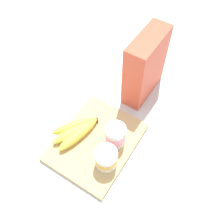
# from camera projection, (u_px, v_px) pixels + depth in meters

# --- Properties ---
(ground_plane) EXTENTS (2.40, 2.40, 0.00)m
(ground_plane) POSITION_uv_depth(u_px,v_px,m) (96.00, 143.00, 0.88)
(ground_plane) COLOR silver
(cutting_board) EXTENTS (0.32, 0.26, 0.02)m
(cutting_board) POSITION_uv_depth(u_px,v_px,m) (96.00, 142.00, 0.87)
(cutting_board) COLOR tan
(cutting_board) RESTS_ON ground_plane
(cereal_box) EXTENTS (0.20, 0.08, 0.27)m
(cereal_box) POSITION_uv_depth(u_px,v_px,m) (145.00, 67.00, 0.90)
(cereal_box) COLOR #D85138
(cereal_box) RESTS_ON ground_plane
(yogurt_cup_front) EXTENTS (0.07, 0.07, 0.09)m
(yogurt_cup_front) POSITION_uv_depth(u_px,v_px,m) (116.00, 135.00, 0.83)
(yogurt_cup_front) COLOR white
(yogurt_cup_front) RESTS_ON cutting_board
(yogurt_cup_back) EXTENTS (0.07, 0.07, 0.08)m
(yogurt_cup_back) POSITION_uv_depth(u_px,v_px,m) (106.00, 158.00, 0.79)
(yogurt_cup_back) COLOR white
(yogurt_cup_back) RESTS_ON cutting_board
(banana_bunch) EXTENTS (0.19, 0.13, 0.04)m
(banana_bunch) POSITION_uv_depth(u_px,v_px,m) (76.00, 130.00, 0.87)
(banana_bunch) COLOR #DDCF46
(banana_bunch) RESTS_ON cutting_board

